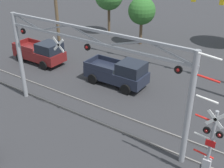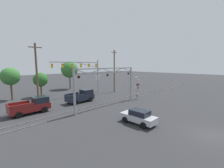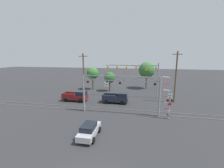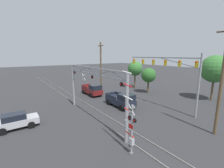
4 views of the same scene
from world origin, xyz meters
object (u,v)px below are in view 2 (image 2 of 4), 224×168
at_px(crossing_signal_mast, 137,88).
at_px(pickup_truck_following, 32,106).
at_px(background_tree_far_left_verge, 70,70).
at_px(utility_pole_right, 114,71).
at_px(background_tree_far_right_verge, 10,77).
at_px(crossing_gantry, 107,82).
at_px(background_tree_beyond_span, 41,80).
at_px(sedan_waiting, 139,117).
at_px(utility_pole_left, 37,76).
at_px(pickup_truck_lead, 81,96).
at_px(traffic_signal_span, 86,70).

xyz_separation_m(crossing_signal_mast, pickup_truck_following, (-16.99, 5.71, -1.07)).
bearing_deg(background_tree_far_left_verge, pickup_truck_following, -134.45).
bearing_deg(utility_pole_right, background_tree_far_right_verge, 157.46).
height_order(pickup_truck_following, background_tree_far_right_verge, background_tree_far_right_verge).
relative_size(crossing_gantry, background_tree_far_left_verge, 1.65).
bearing_deg(background_tree_beyond_span, crossing_signal_mast, -52.22).
relative_size(utility_pole_right, background_tree_far_left_verge, 1.34).
bearing_deg(sedan_waiting, background_tree_far_left_verge, 75.12).
distance_m(crossing_gantry, utility_pole_left, 10.43).
bearing_deg(pickup_truck_lead, background_tree_beyond_span, 109.55).
bearing_deg(traffic_signal_span, background_tree_beyond_span, 151.16).
height_order(background_tree_beyond_span, background_tree_far_right_verge, background_tree_far_right_verge).
height_order(pickup_truck_lead, background_tree_far_left_verge, background_tree_far_left_verge).
relative_size(crossing_gantry, pickup_truck_lead, 2.48).
distance_m(crossing_gantry, traffic_signal_span, 11.04).
bearing_deg(utility_pole_left, background_tree_beyond_span, 67.20).
distance_m(traffic_signal_span, pickup_truck_lead, 8.28).
distance_m(pickup_truck_lead, background_tree_far_right_verge, 13.93).
bearing_deg(pickup_truck_following, crossing_signal_mast, -18.57).
bearing_deg(background_tree_far_right_verge, crossing_gantry, -58.85).
relative_size(background_tree_beyond_span, background_tree_far_left_verge, 0.67).
bearing_deg(pickup_truck_following, traffic_signal_span, 22.07).
distance_m(crossing_gantry, background_tree_far_right_verge, 18.67).
distance_m(utility_pole_left, background_tree_far_left_verge, 18.93).
bearing_deg(sedan_waiting, traffic_signal_span, 71.66).
relative_size(crossing_gantry, utility_pole_right, 1.23).
distance_m(crossing_gantry, crossing_signal_mast, 7.61).
bearing_deg(crossing_gantry, pickup_truck_lead, 103.84).
distance_m(pickup_truck_following, background_tree_far_left_verge, 21.06).
height_order(sedan_waiting, utility_pole_right, utility_pole_right).
distance_m(sedan_waiting, background_tree_beyond_span, 22.78).
bearing_deg(utility_pole_left, crossing_gantry, -36.44).
relative_size(utility_pole_left, utility_pole_right, 0.96).
relative_size(sedan_waiting, utility_pole_right, 0.41).
height_order(utility_pole_left, background_tree_far_right_verge, utility_pole_left).
distance_m(pickup_truck_lead, utility_pole_left, 8.12).
bearing_deg(pickup_truck_following, background_tree_far_right_verge, 90.05).
relative_size(utility_pole_left, background_tree_beyond_span, 1.93).
xyz_separation_m(utility_pole_right, background_tree_far_left_verge, (-5.08, 11.90, 0.08)).
distance_m(crossing_gantry, pickup_truck_following, 11.28).
bearing_deg(crossing_gantry, background_tree_far_left_verge, 76.35).
xyz_separation_m(pickup_truck_lead, sedan_waiting, (-1.16, -12.99, -0.22)).
distance_m(pickup_truck_lead, background_tree_beyond_span, 10.41).
distance_m(traffic_signal_span, background_tree_beyond_span, 9.55).
bearing_deg(pickup_truck_lead, crossing_signal_mast, -34.81).
bearing_deg(traffic_signal_span, background_tree_far_left_verge, 82.03).
bearing_deg(crossing_signal_mast, traffic_signal_span, 109.28).
height_order(crossing_gantry, pickup_truck_following, crossing_gantry).
height_order(pickup_truck_lead, utility_pole_left, utility_pole_left).
bearing_deg(background_tree_far_left_verge, pickup_truck_lead, -113.01).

